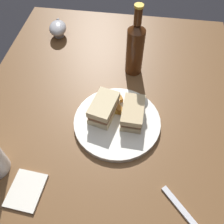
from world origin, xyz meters
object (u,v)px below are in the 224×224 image
Objects in this scene: sandwich_half_right at (104,108)px; cider_bottle at (135,48)px; plate at (117,122)px; sandwich_half_left at (133,113)px; napkin at (26,190)px; gravy_boat at (58,28)px; fork at (186,215)px.

cider_bottle is at bearing -17.90° from sandwich_half_right.
cider_bottle is at bearing -6.56° from plate.
sandwich_half_left is 0.25m from cider_bottle.
napkin is at bearing 148.27° from sandwich_half_right.
plate is at bearing -114.58° from sandwich_half_right.
gravy_boat reaches higher than plate.
plate is 2.20× the size of sandwich_half_right.
cider_bottle reaches higher than sandwich_half_left.
sandwich_half_right is at bearing -179.78° from fork.
sandwich_half_left is at bearing -91.95° from sandwich_half_right.
sandwich_half_right is 1.19× the size of napkin.
gravy_boat is 0.68× the size of fork.
sandwich_half_right is at bearing 65.42° from plate.
fork is (-0.53, -0.19, -0.11)m from cider_bottle.
plate is 0.28m from cider_bottle.
fork is at bearing -137.12° from sandwich_half_right.
sandwich_half_left is (0.02, -0.05, 0.04)m from plate.
fork is (-0.29, -0.27, -0.04)m from sandwich_half_right.
gravy_boat is at bearing 33.29° from sandwich_half_right.
napkin is (-0.26, 0.22, -0.00)m from plate.
sandwich_half_right is 0.73× the size of fork.
sandwich_half_left reaches higher than fork.
plate is 2.37× the size of sandwich_half_left.
sandwich_half_left is 0.39m from napkin.
napkin is at bearing 135.93° from sandwich_half_left.
fork is (-0.70, -0.54, -0.04)m from gravy_boat.
napkin reaches higher than fork.
plate is 2.61× the size of napkin.
cider_bottle reaches higher than plate.
napkin is 0.61× the size of fork.
sandwich_half_right reaches higher than plate.
sandwich_half_left is at bearing -175.60° from cider_bottle.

